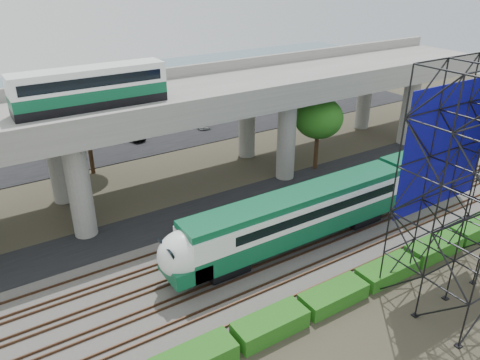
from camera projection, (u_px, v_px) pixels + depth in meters
ground at (280, 273)px, 32.93m from camera, size 140.00×140.00×0.00m
ballast_bed at (264, 258)px, 34.41m from camera, size 90.00×12.00×0.20m
service_road at (208, 211)px, 40.90m from camera, size 90.00×5.00×0.08m
parking_lot at (117, 134)px, 58.78m from camera, size 90.00×18.00×0.08m
harbor_water at (71, 95)px, 75.53m from camera, size 140.00×40.00×0.03m
rail_tracks at (264, 256)px, 34.33m from camera, size 90.00×9.52×0.16m
commuter_train at (321, 207)px, 35.77m from camera, size 29.30×3.06×4.30m
overpass at (170, 106)px, 41.32m from camera, size 80.00×12.00×12.40m
hedge_strip at (334, 295)px, 29.91m from camera, size 34.60×1.80×1.20m
trees at (127, 143)px, 40.57m from camera, size 40.94×16.94×7.69m
parked_cars at (122, 129)px, 58.52m from camera, size 39.38×9.78×1.30m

